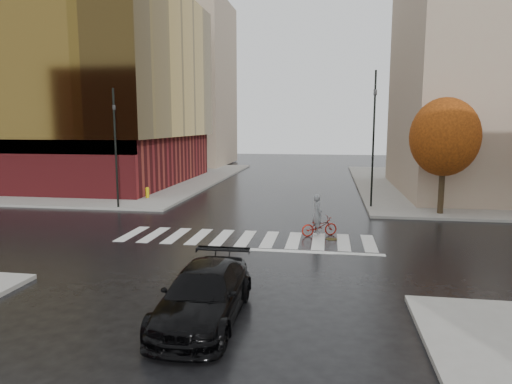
% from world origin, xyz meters
% --- Properties ---
extents(ground, '(120.00, 120.00, 0.00)m').
position_xyz_m(ground, '(0.00, 0.00, 0.00)').
color(ground, black).
rests_on(ground, ground).
extents(sidewalk_nw, '(30.00, 30.00, 0.15)m').
position_xyz_m(sidewalk_nw, '(-21.00, 21.00, 0.07)').
color(sidewalk_nw, gray).
rests_on(sidewalk_nw, ground).
extents(crosswalk, '(12.00, 3.00, 0.01)m').
position_xyz_m(crosswalk, '(0.00, 0.50, 0.01)').
color(crosswalk, silver).
rests_on(crosswalk, ground).
extents(office_glass, '(27.00, 19.00, 16.00)m').
position_xyz_m(office_glass, '(-22.00, 17.99, 8.28)').
color(office_glass, maroon).
rests_on(office_glass, sidewalk_nw).
extents(building_nw_far, '(14.00, 12.00, 20.00)m').
position_xyz_m(building_nw_far, '(-16.00, 37.00, 10.15)').
color(building_nw_far, tan).
rests_on(building_nw_far, sidewalk_nw).
extents(tree_ne_a, '(3.80, 3.80, 6.50)m').
position_xyz_m(tree_ne_a, '(10.00, 7.40, 4.46)').
color(tree_ne_a, '#2F2214').
rests_on(tree_ne_a, sidewalk_ne).
extents(sedan, '(2.02, 4.91, 1.42)m').
position_xyz_m(sedan, '(0.50, -8.31, 0.71)').
color(sedan, black).
rests_on(sedan, ground).
extents(cyclist, '(1.83, 1.23, 1.96)m').
position_xyz_m(cyclist, '(3.27, 1.53, 0.67)').
color(cyclist, maroon).
rests_on(cyclist, ground).
extents(traffic_light_nw, '(0.21, 0.18, 7.13)m').
position_xyz_m(traffic_light_nw, '(-9.00, 6.30, 4.19)').
color(traffic_light_nw, black).
rests_on(traffic_light_nw, sidewalk_nw).
extents(traffic_light_ne, '(0.23, 0.25, 8.20)m').
position_xyz_m(traffic_light_ne, '(6.30, 9.00, 4.93)').
color(traffic_light_ne, black).
rests_on(traffic_light_ne, sidewalk_ne).
extents(fire_hydrant, '(0.27, 0.27, 0.74)m').
position_xyz_m(fire_hydrant, '(-8.63, 10.00, 0.56)').
color(fire_hydrant, '#C3AD0B').
rests_on(fire_hydrant, sidewalk_nw).
extents(manhole, '(0.56, 0.56, 0.01)m').
position_xyz_m(manhole, '(3.88, 0.98, 0.01)').
color(manhole, '#3E3416').
rests_on(manhole, ground).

